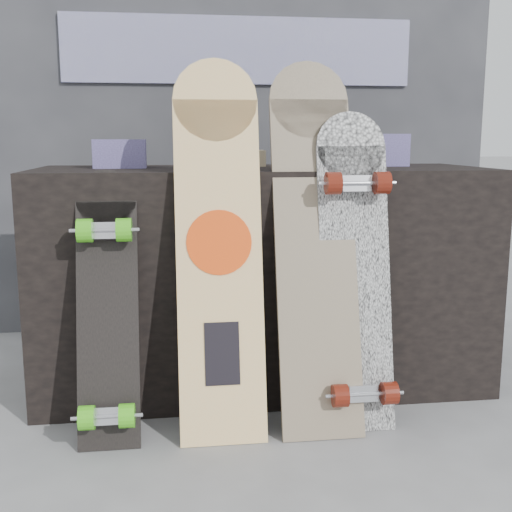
{
  "coord_description": "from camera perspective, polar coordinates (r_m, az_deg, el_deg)",
  "views": [
    {
      "loc": [
        -0.33,
        -1.79,
        0.9
      ],
      "look_at": [
        -0.06,
        0.2,
        0.53
      ],
      "focal_mm": 45.0,
      "sensor_mm": 36.0,
      "label": 1
    }
  ],
  "objects": [
    {
      "name": "merch_box_small",
      "position": [
        2.53,
        11.48,
        9.22
      ],
      "size": [
        0.14,
        0.14,
        0.12
      ],
      "primitive_type": "cube",
      "color": "#3A3063",
      "rests_on": "vendor_table"
    },
    {
      "name": "longboard_geisha",
      "position": [
        1.95,
        -3.33,
        1.69
      ],
      "size": [
        0.26,
        0.29,
        1.15
      ],
      "rotation": [
        -0.23,
        0.0,
        0.0
      ],
      "color": "beige",
      "rests_on": "ground"
    },
    {
      "name": "booth",
      "position": [
        3.17,
        -1.65,
        13.99
      ],
      "size": [
        2.4,
        0.22,
        2.2
      ],
      "color": "#313136",
      "rests_on": "ground"
    },
    {
      "name": "longboard_cascadia",
      "position": [
        2.03,
        8.87,
        -0.9
      ],
      "size": [
        0.22,
        0.29,
        0.99
      ],
      "rotation": [
        -0.22,
        0.0,
        0.0
      ],
      "color": "white",
      "rests_on": "ground"
    },
    {
      "name": "ground",
      "position": [
        2.03,
        2.62,
        -15.95
      ],
      "size": [
        60.0,
        60.0,
        0.0
      ],
      "primitive_type": "plane",
      "color": "slate",
      "rests_on": "ground"
    },
    {
      "name": "longboard_celtic",
      "position": [
        2.02,
        5.23,
        2.08
      ],
      "size": [
        0.26,
        0.35,
        1.15
      ],
      "rotation": [
        -0.28,
        0.0,
        0.0
      ],
      "color": "beige",
      "rests_on": "ground"
    },
    {
      "name": "merch_box_flat",
      "position": [
        2.44,
        -1.87,
        8.68
      ],
      "size": [
        0.22,
        0.1,
        0.06
      ],
      "primitive_type": "cube",
      "color": "#D1B78C",
      "rests_on": "vendor_table"
    },
    {
      "name": "skateboard_dark",
      "position": [
        1.97,
        -13.1,
        -4.31
      ],
      "size": [
        0.18,
        0.31,
        0.81
      ],
      "rotation": [
        -0.28,
        0.0,
        0.0
      ],
      "color": "black",
      "rests_on": "ground"
    },
    {
      "name": "merch_box_purple",
      "position": [
        2.34,
        -11.99,
        8.89
      ],
      "size": [
        0.18,
        0.12,
        0.1
      ],
      "primitive_type": "cube",
      "color": "#3A3063",
      "rests_on": "vendor_table"
    },
    {
      "name": "vendor_table",
      "position": [
        2.37,
        0.57,
        -1.85
      ],
      "size": [
        1.6,
        0.6,
        0.8
      ],
      "primitive_type": "cube",
      "color": "black",
      "rests_on": "ground"
    }
  ]
}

